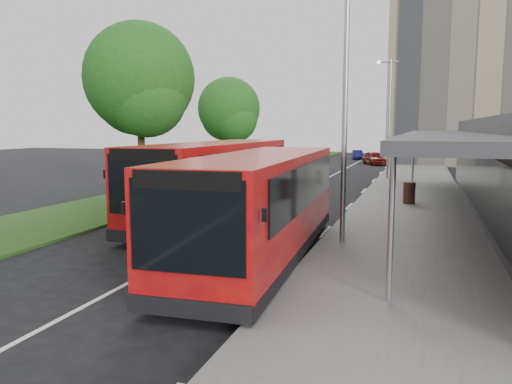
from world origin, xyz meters
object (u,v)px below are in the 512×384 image
bus_main (261,206)px  bus_second (216,181)px  lamp_post_near (343,90)px  lamp_post_far (388,111)px  tree_far (229,113)px  litter_bin (409,193)px  car_near (374,158)px  bollard (395,179)px  tree_mid (140,86)px  car_far (357,155)px

bus_main → bus_second: 6.09m
lamp_post_near → lamp_post_far: bearing=90.0°
tree_far → lamp_post_far: lamp_post_far is taller
litter_bin → car_near: car_near is taller
lamp_post_near → bus_second: lamp_post_near is taller
bus_main → bollard: (2.64, 17.81, -0.91)m
tree_mid → bollard: 15.60m
tree_far → bus_second: bearing=-70.2°
lamp_post_far → litter_bin: 12.12m
lamp_post_near → bus_main: 4.27m
tree_mid → lamp_post_far: bearing=49.3°
lamp_post_far → bus_second: bearing=-107.2°
litter_bin → bollard: (-1.00, 6.96, -0.06)m
car_near → lamp_post_near: bearing=-108.5°
litter_bin → tree_far: bearing=141.4°
tree_mid → bus_second: size_ratio=0.82×
lamp_post_near → litter_bin: 9.80m
tree_mid → lamp_post_near: tree_mid is taller
tree_far → litter_bin: bearing=-38.6°
tree_mid → lamp_post_far: 17.10m
tree_mid → bus_second: bearing=-35.7°
lamp_post_near → bus_main: size_ratio=0.77×
car_far → bollard: bearing=-89.8°
car_near → bus_second: bearing=-117.7°
tree_mid → car_far: size_ratio=2.77×
tree_mid → car_near: 29.73m
bus_main → litter_bin: (3.64, 10.85, -0.85)m
car_far → bus_main: bearing=-97.7°
tree_far → lamp_post_far: size_ratio=0.91×
bollard → car_far: (-5.60, 27.35, -0.06)m
bus_second → car_near: (3.15, 32.07, -0.90)m
bus_main → car_far: 45.26m
lamp_post_near → lamp_post_far: same height
bus_main → litter_bin: bus_main is taller
lamp_post_near → bus_main: bearing=-130.9°
bollard → lamp_post_near: bearing=-93.0°
lamp_post_near → bus_main: (-1.83, -2.12, -3.22)m
lamp_post_near → bollard: bearing=87.0°
bus_second → lamp_post_far: bearing=73.1°
tree_mid → lamp_post_near: (11.13, -7.05, -0.97)m
bollard → litter_bin: bearing=-81.8°
lamp_post_far → bus_main: size_ratio=0.77×
tree_far → car_far: tree_far is taller
bus_second → bollard: (6.12, 12.81, -0.98)m
tree_mid → litter_bin: 13.98m
bus_main → tree_far: bearing=110.8°
litter_bin → bus_second: bearing=-140.6°
bus_second → bollard: size_ratio=12.53×
bollard → bus_main: bearing=-98.4°
lamp_post_far → bus_main: (-1.83, -22.12, -3.22)m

